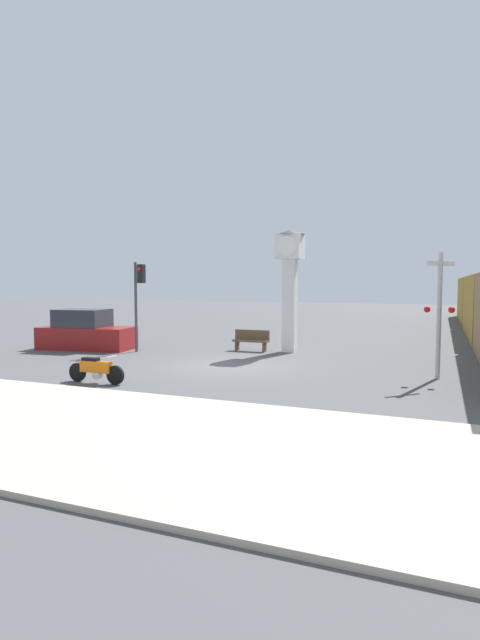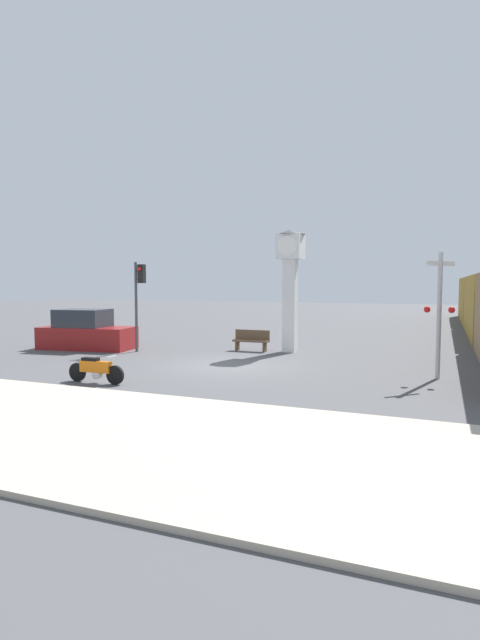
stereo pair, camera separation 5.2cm
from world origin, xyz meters
The scene contains 8 objects.
ground_plane centered at (0.00, 0.00, 0.00)m, with size 120.00×120.00×0.00m, color #4C4C4F.
sidewalk_strip centered at (0.00, -8.40, 0.05)m, with size 36.00×6.00×0.10m.
motorcycle centered at (-2.44, -4.40, 0.41)m, with size 1.92×0.41×0.85m.
clock_tower centered at (0.97, 4.32, 3.46)m, with size 1.25×1.25×5.24m.
traffic_light centered at (-5.06, 1.87, 2.68)m, with size 0.50×0.35×3.87m.
railroad_crossing_signal centered at (6.98, 0.12, 2.13)m, with size 0.90×0.82×3.92m.
bench centered at (-0.67, 3.97, 0.49)m, with size 1.60×0.44×0.92m.
parked_car centered at (-7.87, 1.82, 0.75)m, with size 4.40×2.34×1.80m.
Camera 2 is at (7.07, -16.37, 2.95)m, focal length 28.00 mm.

